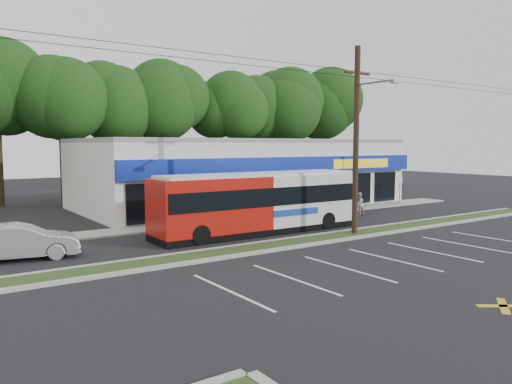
{
  "coord_description": "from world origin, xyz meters",
  "views": [
    {
      "loc": [
        -16.53,
        -17.77,
        4.87
      ],
      "look_at": [
        -0.69,
        5.0,
        2.23
      ],
      "focal_mm": 35.0,
      "sensor_mm": 36.0,
      "label": 1
    }
  ],
  "objects": [
    {
      "name": "ground",
      "position": [
        0.0,
        0.0,
        0.0
      ],
      "size": [
        120.0,
        120.0,
        0.0
      ],
      "primitive_type": "plane",
      "color": "black",
      "rests_on": "ground"
    },
    {
      "name": "grass_strip",
      "position": [
        0.0,
        1.0,
        0.06
      ],
      "size": [
        40.0,
        1.6,
        0.12
      ],
      "primitive_type": "cube",
      "color": "#253C18",
      "rests_on": "ground"
    },
    {
      "name": "curb_south",
      "position": [
        0.0,
        0.15,
        0.07
      ],
      "size": [
        40.0,
        0.25,
        0.14
      ],
      "primitive_type": "cube",
      "color": "#9E9E93",
      "rests_on": "ground"
    },
    {
      "name": "curb_north",
      "position": [
        0.0,
        1.85,
        0.07
      ],
      "size": [
        40.0,
        0.25,
        0.14
      ],
      "primitive_type": "cube",
      "color": "#9E9E93",
      "rests_on": "ground"
    },
    {
      "name": "sidewalk",
      "position": [
        5.0,
        9.0,
        0.05
      ],
      "size": [
        32.0,
        2.2,
        0.1
      ],
      "primitive_type": "cube",
      "color": "#9E9E93",
      "rests_on": "ground"
    },
    {
      "name": "strip_mall",
      "position": [
        5.5,
        15.91,
        2.65
      ],
      "size": [
        25.0,
        12.55,
        5.3
      ],
      "color": "silver",
      "rests_on": "ground"
    },
    {
      "name": "utility_pole",
      "position": [
        2.83,
        0.93,
        5.41
      ],
      "size": [
        50.0,
        2.77,
        10.0
      ],
      "color": "black",
      "rests_on": "ground"
    },
    {
      "name": "lamp_post",
      "position": [
        11.0,
        8.8,
        2.67
      ],
      "size": [
        0.3,
        0.3,
        4.25
      ],
      "color": "black",
      "rests_on": "ground"
    },
    {
      "name": "sign_post",
      "position": [
        16.0,
        8.57,
        1.56
      ],
      "size": [
        0.45,
        0.1,
        2.23
      ],
      "color": "#59595E",
      "rests_on": "ground"
    },
    {
      "name": "tree_line",
      "position": [
        4.0,
        26.0,
        8.42
      ],
      "size": [
        46.76,
        6.76,
        11.83
      ],
      "color": "black",
      "rests_on": "ground"
    },
    {
      "name": "metrobus",
      "position": [
        -0.76,
        4.5,
        1.76
      ],
      "size": [
        12.4,
        2.76,
        3.32
      ],
      "rotation": [
        0.0,
        0.0,
        -0.01
      ],
      "color": "#A4140C",
      "rests_on": "ground"
    },
    {
      "name": "car_dark",
      "position": [
        7.84,
        8.5,
        0.77
      ],
      "size": [
        4.77,
        2.68,
        1.53
      ],
      "primitive_type": "imported",
      "rotation": [
        0.0,
        0.0,
        1.37
      ],
      "color": "black",
      "rests_on": "ground"
    },
    {
      "name": "car_silver",
      "position": [
        -12.81,
        4.98,
        0.76
      ],
      "size": [
        4.85,
        2.44,
        1.53
      ],
      "primitive_type": "imported",
      "rotation": [
        0.0,
        0.0,
        1.39
      ],
      "color": "#929699",
      "rests_on": "ground"
    },
    {
      "name": "pedestrian_a",
      "position": [
        4.01,
        7.12,
        0.84
      ],
      "size": [
        0.65,
        0.46,
        1.69
      ],
      "primitive_type": "imported",
      "rotation": [
        0.0,
        0.0,
        3.24
      ],
      "color": "silver",
      "rests_on": "ground"
    },
    {
      "name": "pedestrian_b",
      "position": [
        8.61,
        6.0,
        0.81
      ],
      "size": [
        0.83,
        0.67,
        1.61
      ],
      "primitive_type": "imported",
      "rotation": [
        0.0,
        0.0,
        3.22
      ],
      "color": "#BEAEAB",
      "rests_on": "ground"
    }
  ]
}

